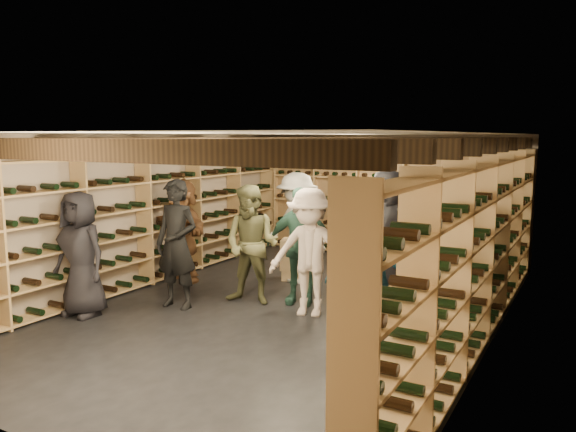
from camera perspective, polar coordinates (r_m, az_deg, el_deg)
The scene contains 22 objects.
ground at distance 7.94m, azimuth -0.31°, elevation -9.25°, with size 8.00×8.00×0.00m, color black.
walls at distance 7.67m, azimuth -0.32°, elevation -0.65°, with size 5.52×8.02×2.40m.
ceiling at distance 7.58m, azimuth -0.32°, elevation 8.35°, with size 5.50×8.00×0.01m, color beige.
ceiling_joists at distance 7.58m, azimuth -0.32°, elevation 7.30°, with size 5.40×7.12×0.18m.
wine_rack_left at distance 9.21m, azimuth -14.36°, elevation -0.21°, with size 0.32×7.50×2.15m.
wine_rack_right at distance 6.82m, azimuth 18.86°, elevation -3.26°, with size 0.32×7.50×2.15m.
wine_rack_back at distance 11.14m, azimuth 9.44°, elevation 1.34°, with size 4.70×0.30×2.15m.
crate_stack_left at distance 9.33m, azimuth 0.92°, elevation -4.45°, with size 0.58×0.47×0.68m.
crate_stack_right at distance 8.68m, azimuth 8.53°, elevation -6.06°, with size 0.59×0.50×0.51m.
crate_loose at distance 8.62m, azimuth 10.66°, elevation -7.40°, with size 0.50×0.33×0.17m, color tan.
person_0 at distance 7.88m, azimuth -20.32°, elevation -3.64°, with size 0.81×0.53×1.66m, color black.
person_1 at distance 7.89m, azimuth -11.24°, elevation -2.81°, with size 0.65×0.43×1.79m, color black.
person_2 at distance 7.94m, azimuth -3.69°, elevation -2.94°, with size 0.82×0.64×1.70m, color brown.
person_3 at distance 7.42m, azimuth 2.23°, elevation -3.71°, with size 1.10×0.63×1.70m, color beige.
person_4 at distance 6.14m, azimuth 8.12°, elevation -6.73°, with size 0.94×0.39×1.61m, color #1E6084.
person_5 at distance 9.31m, azimuth -10.73°, elevation -1.43°, with size 1.57×0.50×1.69m, color brown.
person_7 at distance 7.89m, azimuth 7.86°, elevation -3.84°, with size 0.54×0.36×1.49m, color gray.
person_8 at distance 7.32m, azimuth 16.02°, elevation -4.90°, with size 0.74×0.57×1.52m, color #4E1F20.
person_9 at distance 9.08m, azimuth 0.91°, elevation -1.22°, with size 1.16×0.67×1.79m, color #BBB9AC.
person_10 at distance 7.94m, azimuth 1.17°, elevation -3.03°, with size 0.98×0.41×1.67m, color #23483A.
person_11 at distance 7.85m, azimuth 15.59°, elevation -3.81°, with size 1.46×0.46×1.57m, color slate.
person_12 at distance 8.47m, azimuth 10.05°, elevation -1.70°, with size 0.92×0.60×1.89m, color #2D2D31.
Camera 1 is at (3.74, -6.59, 2.37)m, focal length 35.00 mm.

